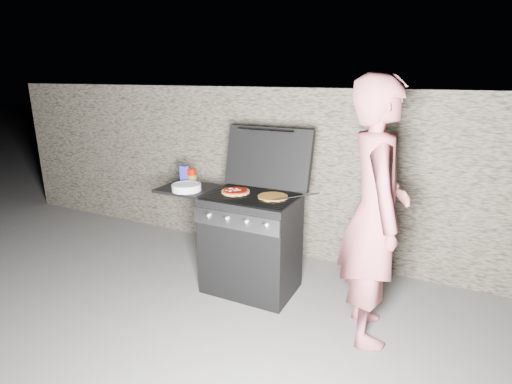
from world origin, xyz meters
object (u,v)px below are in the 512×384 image
at_px(pizza_topped, 235,191).
at_px(person, 375,214).
at_px(gas_grill, 227,239).
at_px(sauce_jar, 192,176).

xyz_separation_m(pizza_topped, person, (1.25, -0.20, 0.05)).
distance_m(gas_grill, pizza_topped, 0.48).
bearing_deg(pizza_topped, person, -9.27).
bearing_deg(sauce_jar, gas_grill, -18.16).
bearing_deg(person, sauce_jar, 58.95).
relative_size(gas_grill, pizza_topped, 5.30).
relative_size(gas_grill, person, 0.69).
bearing_deg(gas_grill, person, -7.83).
xyz_separation_m(gas_grill, sauce_jar, (-0.48, 0.16, 0.52)).
height_order(pizza_topped, sauce_jar, sauce_jar).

